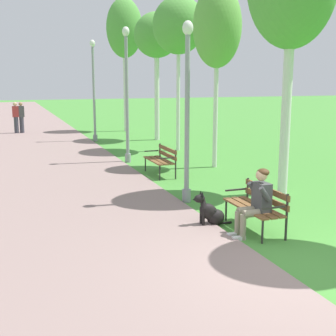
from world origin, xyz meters
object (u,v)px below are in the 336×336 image
object	(u,v)px
lamp_post_mid	(127,94)
birch_tree_third	(217,27)
pedestrian_further_distant	(16,118)
person_seated_on_near_bench	(256,200)
birch_tree_fifth	(157,36)
lamp_post_near	(187,111)
pedestrian_distant	(21,118)
birch_tree_sixth	(124,29)
park_bench_mid	(162,158)
dog_black	(211,213)
park_bench_near	(257,204)
lamp_post_far	(94,90)
birch_tree_fourth	(178,26)

from	to	relation	value
lamp_post_mid	birch_tree_third	bearing A→B (deg)	-36.23
lamp_post_mid	pedestrian_further_distant	world-z (taller)	lamp_post_mid
person_seated_on_near_bench	birch_tree_third	xyz separation A→B (m)	(2.18, 6.26, 3.70)
birch_tree_fifth	lamp_post_mid	bearing A→B (deg)	-118.21
pedestrian_further_distant	lamp_post_near	bearing A→B (deg)	-77.91
pedestrian_distant	birch_tree_sixth	bearing A→B (deg)	-7.29
person_seated_on_near_bench	lamp_post_mid	world-z (taller)	lamp_post_mid
park_bench_mid	pedestrian_distant	world-z (taller)	pedestrian_distant
dog_black	lamp_post_mid	world-z (taller)	lamp_post_mid
birch_tree_sixth	pedestrian_further_distant	distance (m)	7.37
park_bench_near	dog_black	size ratio (longest dim) A/B	1.80
birch_tree_third	birch_tree_fifth	xyz separation A→B (m)	(0.39, 7.05, 0.34)
dog_black	lamp_post_near	size ratio (longest dim) A/B	0.20
person_seated_on_near_bench	birch_tree_third	world-z (taller)	birch_tree_third
dog_black	birch_tree_third	xyz separation A→B (m)	(2.69, 5.43, 4.13)
person_seated_on_near_bench	pedestrian_distant	distance (m)	18.40
person_seated_on_near_bench	lamp_post_far	distance (m)	13.88
lamp_post_near	person_seated_on_near_bench	bearing A→B (deg)	-83.52
park_bench_mid	lamp_post_far	distance (m)	8.33
birch_tree_fifth	park_bench_mid	bearing A→B (deg)	-107.54
birch_tree_third	birch_tree_fifth	size ratio (longest dim) A/B	0.98
person_seated_on_near_bench	pedestrian_further_distant	size ratio (longest dim) A/B	0.76
person_seated_on_near_bench	pedestrian_further_distant	world-z (taller)	pedestrian_further_distant
park_bench_near	birch_tree_third	bearing A→B (deg)	71.68
birch_tree_fifth	pedestrian_further_distant	distance (m)	8.71
lamp_post_far	birch_tree_fifth	bearing A→B (deg)	-9.36
lamp_post_mid	pedestrian_distant	size ratio (longest dim) A/B	2.73
lamp_post_near	birch_tree_third	size ratio (longest dim) A/B	0.72
park_bench_near	dog_black	xyz separation A→B (m)	(-0.72, 0.53, -0.25)
birch_tree_fourth	pedestrian_further_distant	bearing A→B (deg)	126.19
birch_tree_fourth	pedestrian_further_distant	world-z (taller)	birch_tree_fourth
lamp_post_near	lamp_post_far	xyz separation A→B (m)	(0.01, 11.17, 0.23)
dog_black	pedestrian_further_distant	distance (m)	17.53
lamp_post_mid	pedestrian_further_distant	size ratio (longest dim) A/B	2.73
birch_tree_third	pedestrian_distant	distance (m)	13.53
park_bench_near	lamp_post_near	distance (m)	2.85
park_bench_near	pedestrian_distant	bearing A→B (deg)	101.25
lamp_post_mid	birch_tree_third	xyz separation A→B (m)	(2.44, -1.79, 2.06)
dog_black	birch_tree_fourth	bearing A→B (deg)	72.72
dog_black	pedestrian_further_distant	size ratio (longest dim) A/B	0.50
birch_tree_fourth	pedestrian_further_distant	xyz separation A→B (m)	(-5.94, 8.12, -3.98)
park_bench_mid	pedestrian_further_distant	bearing A→B (deg)	106.85
person_seated_on_near_bench	park_bench_mid	bearing A→B (deg)	88.48
park_bench_mid	birch_tree_fourth	distance (m)	6.46
lamp_post_near	birch_tree_sixth	distance (m)	15.35
park_bench_mid	birch_tree_fourth	xyz separation A→B (m)	(2.18, 4.29, 4.31)
lamp_post_mid	pedestrian_distant	bearing A→B (deg)	107.01
birch_tree_fifth	lamp_post_far	bearing A→B (deg)	170.64
birch_tree_sixth	pedestrian_distant	bearing A→B (deg)	172.71
dog_black	birch_tree_fifth	size ratio (longest dim) A/B	0.14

